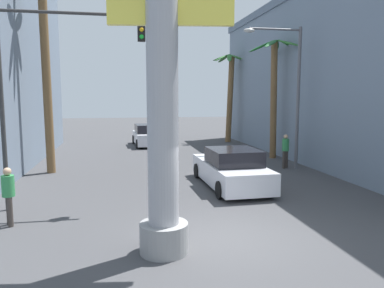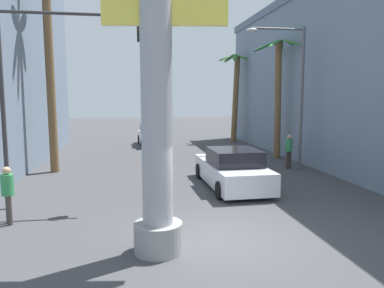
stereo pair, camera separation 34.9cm
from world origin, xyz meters
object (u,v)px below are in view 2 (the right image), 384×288
object	(u,v)px
palm_tree_far_right	(235,89)
palm_tree_mid_left	(49,60)
street_lamp	(293,83)
pedestrian_curb_left	(8,191)
pedestrian_mid_right	(289,149)
car_far	(153,135)
traffic_light_mast	(52,71)
neon_sign_pole	(156,32)
car_lead	(232,169)
palm_tree_mid_right	(279,86)

from	to	relation	value
palm_tree_far_right	palm_tree_mid_left	bearing A→B (deg)	-139.30
street_lamp	palm_tree_mid_left	size ratio (longest dim) A/B	0.77
pedestrian_curb_left	pedestrian_mid_right	xyz separation A→B (m)	(11.21, 6.47, 0.04)
car_far	pedestrian_mid_right	bearing A→B (deg)	-59.00
traffic_light_mast	neon_sign_pole	bearing A→B (deg)	-54.59
pedestrian_curb_left	palm_tree_mid_left	bearing A→B (deg)	91.59
pedestrian_mid_right	car_lead	bearing A→B (deg)	-139.82
car_lead	palm_tree_mid_right	size ratio (longest dim) A/B	0.74
palm_tree_far_right	street_lamp	bearing A→B (deg)	-92.03
traffic_light_mast	pedestrian_mid_right	size ratio (longest dim) A/B	3.65
palm_tree_mid_left	pedestrian_curb_left	size ratio (longest dim) A/B	5.46
car_far	palm_tree_far_right	size ratio (longest dim) A/B	0.63
street_lamp	car_lead	bearing A→B (deg)	-141.30
car_far	pedestrian_mid_right	world-z (taller)	pedestrian_mid_right
neon_sign_pole	car_lead	xyz separation A→B (m)	(3.38, 5.86, -4.27)
neon_sign_pole	palm_tree_mid_right	world-z (taller)	neon_sign_pole
neon_sign_pole	palm_tree_mid_left	bearing A→B (deg)	112.53
street_lamp	traffic_light_mast	distance (m)	11.24
palm_tree_far_right	pedestrian_curb_left	size ratio (longest dim) A/B	4.20
neon_sign_pole	car_far	xyz separation A→B (m)	(1.07, 19.26, -4.23)
pedestrian_mid_right	palm_tree_mid_left	bearing A→B (deg)	174.39
neon_sign_pole	car_lead	distance (m)	8.00
traffic_light_mast	pedestrian_curb_left	distance (m)	3.91
street_lamp	palm_tree_far_right	size ratio (longest dim) A/B	1.00
palm_tree_mid_left	street_lamp	bearing A→B (deg)	-6.32
street_lamp	car_far	size ratio (longest dim) A/B	1.58
neon_sign_pole	car_far	world-z (taller)	neon_sign_pole
neon_sign_pole	car_lead	bearing A→B (deg)	60.05
pedestrian_mid_right	pedestrian_curb_left	bearing A→B (deg)	-150.01
pedestrian_curb_left	traffic_light_mast	bearing A→B (deg)	56.77
car_lead	car_far	size ratio (longest dim) A/B	1.16
palm_tree_far_right	neon_sign_pole	bearing A→B (deg)	-110.48
car_lead	palm_tree_far_right	distance (m)	15.52
palm_tree_mid_right	palm_tree_mid_left	size ratio (longest dim) A/B	0.76
neon_sign_pole	palm_tree_far_right	size ratio (longest dim) A/B	1.51
palm_tree_mid_left	pedestrian_mid_right	size ratio (longest dim) A/B	5.27
neon_sign_pole	street_lamp	bearing A→B (deg)	51.09
street_lamp	palm_tree_mid_right	bearing A→B (deg)	79.13
car_lead	street_lamp	bearing A→B (deg)	38.70
street_lamp	neon_sign_pole	bearing A→B (deg)	-128.91
traffic_light_mast	car_far	size ratio (longest dim) A/B	1.43
palm_tree_far_right	car_lead	bearing A→B (deg)	-106.26
palm_tree_mid_right	pedestrian_mid_right	distance (m)	4.46
traffic_light_mast	palm_tree_mid_left	world-z (taller)	palm_tree_mid_left
palm_tree_mid_right	pedestrian_curb_left	xyz separation A→B (m)	(-11.84, -9.50, -3.25)
palm_tree_mid_right	pedestrian_curb_left	distance (m)	15.52
car_far	palm_tree_mid_right	bearing A→B (deg)	-46.66
neon_sign_pole	palm_tree_mid_right	distance (m)	14.43
palm_tree_mid_right	car_lead	bearing A→B (deg)	-125.42
traffic_light_mast	palm_tree_mid_left	xyz separation A→B (m)	(-1.25, 6.00, 0.90)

